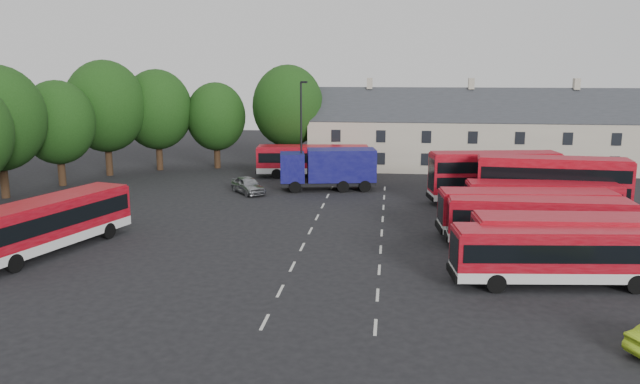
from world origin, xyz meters
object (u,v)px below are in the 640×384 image
Objects in this scene: box_truck at (329,167)px; lamppost at (301,133)px; bus_row_a at (560,251)px; bus_dd_south at (552,183)px; silver_car at (248,185)px; bus_west at (49,220)px.

lamppost reaches higher than box_truck.
box_truck is at bearing 115.30° from bus_row_a.
bus_dd_south is 25.81m from silver_car.
box_truck is at bearing -18.97° from silver_car.
bus_row_a is at bearing -82.97° from silver_car.
bus_row_a is 2.51× the size of silver_car.
bus_dd_south is (3.37, 16.04, 0.72)m from bus_row_a.
box_truck is 2.03× the size of silver_car.
lamppost is at bearing 164.88° from bus_dd_south.
silver_car is (-25.08, 5.79, -1.84)m from bus_dd_south.
box_truck is (15.26, 21.60, 0.14)m from bus_west.
silver_car is (8.10, 19.15, -1.25)m from bus_west.
bus_dd_south is at bearing -50.82° from silver_car.
box_truck reaches higher than bus_west.
lamppost is at bearing 120.26° from bus_row_a.
box_truck is (-17.92, 8.24, -0.45)m from bus_dd_south.
bus_dd_south reaches higher than silver_car.
bus_row_a is at bearing -54.09° from lamppost.
bus_dd_south is at bearing -34.83° from box_truck.
bus_row_a is 30.81m from silver_car.
bus_row_a is 0.93× the size of bus_west.
lamppost reaches higher than bus_row_a.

